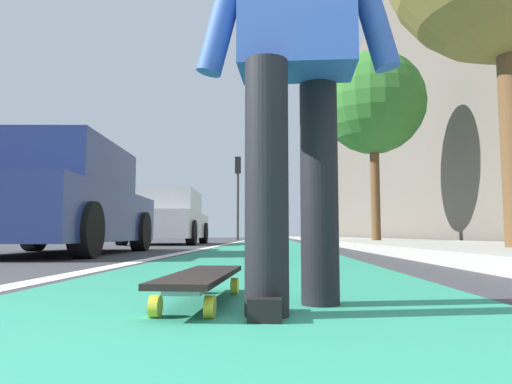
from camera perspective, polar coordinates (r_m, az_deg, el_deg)
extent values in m
plane|color=#38383D|center=(10.32, 1.23, -6.61)|extent=(80.00, 80.00, 0.00)
cube|color=#288466|center=(24.32, 1.69, -5.80)|extent=(56.00, 2.00, 0.00)
cube|color=silver|center=(20.36, -1.63, -5.91)|extent=(52.00, 0.16, 0.01)
cube|color=#9E9B93|center=(18.56, 11.39, -5.70)|extent=(52.00, 3.20, 0.12)
cube|color=#5D564D|center=(23.52, 15.53, 7.36)|extent=(40.00, 1.20, 10.59)
cylinder|color=yellow|center=(2.11, -7.25, -11.12)|extent=(0.07, 0.03, 0.07)
cylinder|color=yellow|center=(2.08, -2.58, -11.24)|extent=(0.07, 0.03, 0.07)
cylinder|color=yellow|center=(1.53, -12.01, -13.31)|extent=(0.07, 0.03, 0.07)
cylinder|color=yellow|center=(1.49, -5.57, -13.61)|extent=(0.07, 0.03, 0.07)
cube|color=silver|center=(2.09, -4.92, -9.89)|extent=(0.07, 0.12, 0.02)
cube|color=silver|center=(1.50, -8.80, -11.69)|extent=(0.07, 0.12, 0.02)
cube|color=black|center=(1.79, -6.53, -9.94)|extent=(0.85, 0.24, 0.02)
cylinder|color=black|center=(1.51, 1.29, 0.72)|extent=(0.14, 0.14, 0.82)
cylinder|color=black|center=(1.77, 7.61, -0.10)|extent=(0.14, 0.14, 0.82)
cube|color=black|center=(1.52, 1.32, -13.49)|extent=(0.26, 0.11, 0.07)
cube|color=navy|center=(6.96, -22.94, -2.60)|extent=(4.11, 1.97, 0.70)
cube|color=navy|center=(6.88, -23.22, 2.88)|extent=(2.29, 1.75, 0.60)
cube|color=#4C606B|center=(7.91, -20.11, 1.78)|extent=(0.11, 1.59, 0.51)
cylinder|color=black|center=(8.45, -25.11, -4.33)|extent=(0.63, 0.25, 0.62)
cylinder|color=black|center=(7.89, -13.71, -4.64)|extent=(0.63, 0.25, 0.62)
cylinder|color=black|center=(5.48, -19.74, -4.30)|extent=(0.63, 0.25, 0.62)
cube|color=#B7B7BC|center=(13.42, -10.68, -3.96)|extent=(4.17, 1.95, 0.70)
cube|color=#B7B7BC|center=(13.30, -10.75, -1.14)|extent=(2.31, 1.75, 0.60)
cube|color=#4C606B|center=(14.41, -9.88, -1.46)|extent=(0.08, 1.62, 0.51)
cylinder|color=black|center=(14.85, -13.05, -4.83)|extent=(0.64, 0.24, 0.63)
cylinder|color=black|center=(14.55, -6.33, -4.93)|extent=(0.64, 0.24, 0.63)
cylinder|color=black|center=(12.38, -15.82, -4.72)|extent=(0.64, 0.24, 0.63)
cylinder|color=black|center=(12.01, -7.77, -4.86)|extent=(0.64, 0.24, 0.63)
cylinder|color=#2D2D2D|center=(23.01, -2.20, -1.76)|extent=(0.12, 0.12, 3.27)
cube|color=black|center=(23.22, -2.18, 3.26)|extent=(0.24, 0.28, 0.80)
sphere|color=#360606|center=(23.39, -2.16, 3.84)|extent=(0.16, 0.16, 0.16)
sphere|color=gold|center=(23.35, -2.16, 3.21)|extent=(0.16, 0.16, 0.16)
sphere|color=black|center=(23.31, -2.16, 2.58)|extent=(0.16, 0.16, 0.16)
cylinder|color=brown|center=(12.38, 14.15, 0.10)|extent=(0.23, 0.23, 2.73)
sphere|color=#2D6B28|center=(12.79, 13.92, 10.39)|extent=(2.65, 2.65, 2.65)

